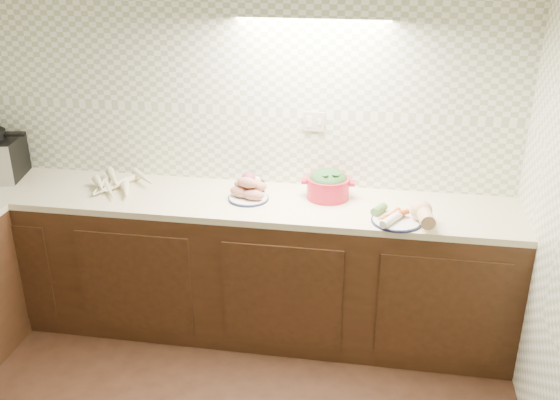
% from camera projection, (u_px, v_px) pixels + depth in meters
% --- Properties ---
extents(room, '(3.60, 3.60, 2.60)m').
position_uv_depth(room, '(97.00, 172.00, 2.14)').
color(room, black).
rests_on(room, ground).
extents(counter, '(3.60, 3.60, 0.90)m').
position_uv_depth(counter, '(57.00, 326.00, 3.32)').
color(counter, black).
rests_on(counter, ground).
extents(parsnip_pile, '(0.45, 0.43, 0.08)m').
position_uv_depth(parsnip_pile, '(115.00, 183.00, 3.92)').
color(parsnip_pile, '#F5F3C3').
rests_on(parsnip_pile, counter).
extents(sweet_potato_plate, '(0.25, 0.25, 0.15)m').
position_uv_depth(sweet_potato_plate, '(249.00, 191.00, 3.74)').
color(sweet_potato_plate, '#141A3B').
rests_on(sweet_potato_plate, counter).
extents(onion_bowl, '(0.17, 0.17, 0.13)m').
position_uv_depth(onion_bowl, '(251.00, 185.00, 3.85)').
color(onion_bowl, black).
rests_on(onion_bowl, counter).
extents(dutch_oven, '(0.32, 0.27, 0.18)m').
position_uv_depth(dutch_oven, '(328.00, 184.00, 3.75)').
color(dutch_oven, red).
rests_on(dutch_oven, counter).
extents(veg_plate, '(0.34, 0.29, 0.13)m').
position_uv_depth(veg_plate, '(408.00, 214.00, 3.45)').
color(veg_plate, '#141A3B').
rests_on(veg_plate, counter).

